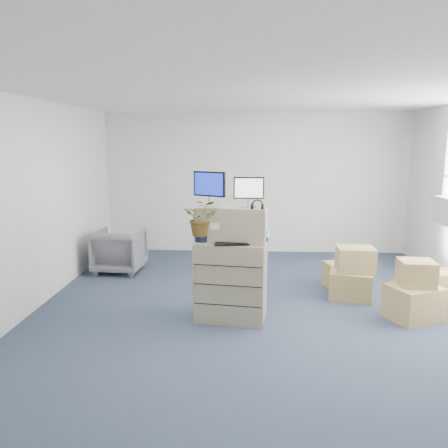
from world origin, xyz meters
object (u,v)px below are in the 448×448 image
Objects in this scene: filing_cabinet_lower at (231,280)px; office_chair at (119,249)px; monitor_right at (249,190)px; keyboard at (231,243)px; water_bottle at (235,232)px; potted_plant at (202,223)px; monitor_left at (209,187)px.

office_chair is at bearing 143.58° from filing_cabinet_lower.
keyboard is (-0.20, -0.16, -0.63)m from monitor_right.
filing_cabinet_lower is at bearing -143.40° from water_bottle.
potted_plant is (-0.57, -0.08, -0.39)m from monitor_right.
monitor_left is 0.64m from water_bottle.
monitor_right is 1.60× the size of water_bottle.
potted_plant reaches higher than water_bottle.
monitor_left is at bearing 59.26° from potted_plant.
water_bottle is 0.50× the size of potted_plant.
keyboard reaches higher than filing_cabinet_lower.
potted_plant reaches higher than filing_cabinet_lower.
monitor_right is at bearing 142.32° from office_chair.
monitor_left is (-0.27, 0.06, 1.18)m from filing_cabinet_lower.
water_bottle is at bearing 140.63° from office_chair.
keyboard is (0.01, -0.16, 0.52)m from filing_cabinet_lower.
office_chair is at bearing 138.45° from monitor_right.
monitor_right reaches higher than potted_plant.
water_bottle is at bearing 70.79° from keyboard.
potted_plant is (-0.08, -0.14, -0.42)m from monitor_left.
monitor_left is 0.75m from keyboard.
water_bottle is (0.32, -0.02, -0.56)m from monitor_left.
filing_cabinet_lower is 1.25× the size of office_chair.
monitor_left is 0.93× the size of potted_plant.
water_bottle is 2.89m from office_chair.
monitor_right reaches higher than office_chair.
monitor_right is 0.68m from keyboard.
monitor_left is at bearing 173.04° from monitor_right.
office_chair is (-2.00, 1.94, -0.10)m from filing_cabinet_lower.
office_chair is at bearing 157.12° from monitor_left.
monitor_right is 0.55m from water_bottle.
keyboard reaches higher than office_chair.
keyboard is 0.22m from water_bottle.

